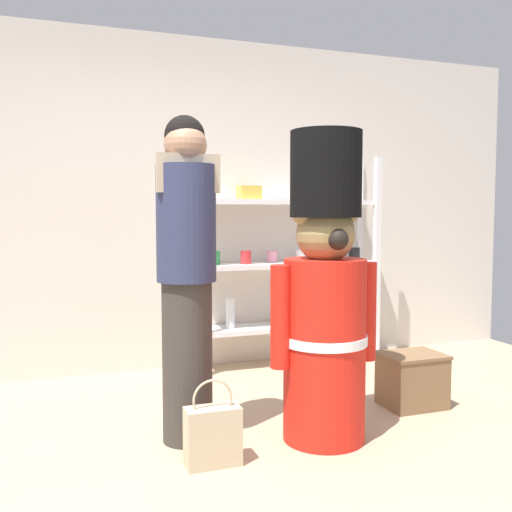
# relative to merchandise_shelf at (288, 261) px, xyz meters

# --- Properties ---
(ground_plane) EXTENTS (6.40, 6.40, 0.00)m
(ground_plane) POSITION_rel_merchandise_shelf_xyz_m (-0.98, -1.98, -0.84)
(ground_plane) COLOR tan
(back_wall) EXTENTS (6.40, 0.12, 2.60)m
(back_wall) POSITION_rel_merchandise_shelf_xyz_m (-0.98, 0.22, 0.46)
(back_wall) COLOR silver
(back_wall) RESTS_ON ground_plane
(merchandise_shelf) EXTENTS (1.53, 0.35, 1.69)m
(merchandise_shelf) POSITION_rel_merchandise_shelf_xyz_m (0.00, 0.00, 0.00)
(merchandise_shelf) COLOR white
(merchandise_shelf) RESTS_ON ground_plane
(teddy_bear_guard) EXTENTS (0.62, 0.46, 1.66)m
(teddy_bear_guard) POSITION_rel_merchandise_shelf_xyz_m (-0.44, -1.56, -0.08)
(teddy_bear_guard) COLOR red
(teddy_bear_guard) RESTS_ON ground_plane
(person_shopper) EXTENTS (0.33, 0.32, 1.74)m
(person_shopper) POSITION_rel_merchandise_shelf_xyz_m (-1.14, -1.32, 0.08)
(person_shopper) COLOR #38332D
(person_shopper) RESTS_ON ground_plane
(shopping_bag) EXTENTS (0.27, 0.13, 0.43)m
(shopping_bag) POSITION_rel_merchandise_shelf_xyz_m (-1.10, -1.67, -0.69)
(shopping_bag) COLOR #C1AD89
(shopping_bag) RESTS_ON ground_plane
(display_crate) EXTENTS (0.38, 0.31, 0.34)m
(display_crate) POSITION_rel_merchandise_shelf_xyz_m (0.33, -1.26, -0.67)
(display_crate) COLOR brown
(display_crate) RESTS_ON ground_plane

